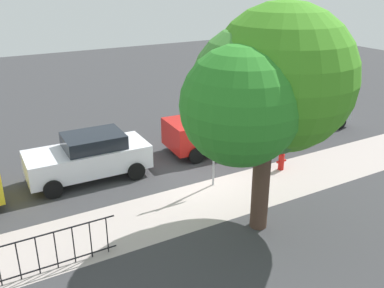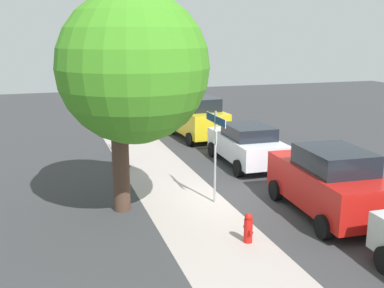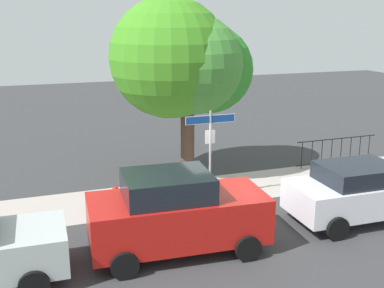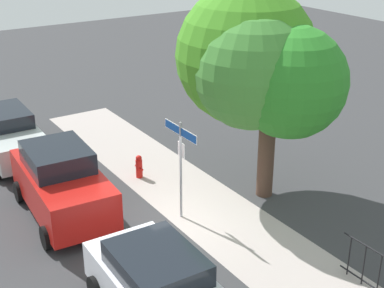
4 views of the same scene
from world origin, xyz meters
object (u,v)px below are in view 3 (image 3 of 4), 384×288
Objects in this scene: fire_hydrant at (116,199)px; shade_tree at (184,64)px; car_white at (362,191)px; car_red at (176,213)px; street_sign at (210,137)px.

shade_tree is at bearing 38.53° from fire_hydrant.
fire_hydrant is (-6.48, 2.89, -0.46)m from car_white.
shade_tree reaches higher than car_white.
car_red is at bearing -72.15° from fire_hydrant.
street_sign is 3.38m from fire_hydrant.
street_sign is at bearing 144.29° from car_white.
car_red is at bearing -110.66° from shade_tree.
car_red is (-1.99, -5.29, -3.03)m from shade_tree.
car_red reaches higher than fire_hydrant.
car_white is (5.53, 0.05, -0.16)m from car_red.
car_red is (-1.97, -2.75, -1.07)m from street_sign.
car_red reaches higher than car_white.
street_sign is 3.71× the size of fire_hydrant.
street_sign is 0.66× the size of car_red.
car_white is 7.11m from fire_hydrant.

